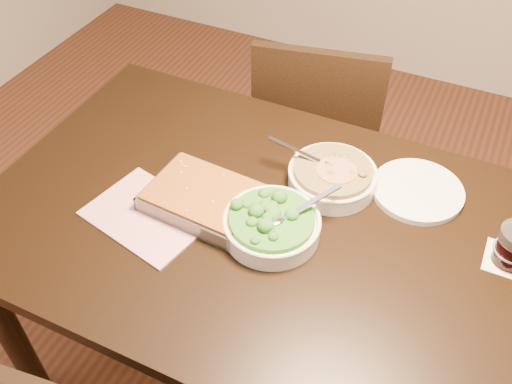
{
  "coord_description": "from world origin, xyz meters",
  "views": [
    {
      "loc": [
        0.38,
        -0.86,
        1.77
      ],
      "look_at": [
        -0.04,
        0.03,
        0.8
      ],
      "focal_mm": 40.0,
      "sensor_mm": 36.0,
      "label": 1
    }
  ],
  "objects": [
    {
      "name": "coaster",
      "position": [
        0.55,
        0.12,
        0.75
      ],
      "size": [
        0.1,
        0.1,
        0.0
      ],
      "primitive_type": "cube",
      "color": "white",
      "rests_on": "table"
    },
    {
      "name": "stew_bowl",
      "position": [
        0.1,
        0.18,
        0.78
      ],
      "size": [
        0.25,
        0.23,
        0.09
      ],
      "color": "white",
      "rests_on": "table"
    },
    {
      "name": "ground",
      "position": [
        0.0,
        0.0,
        0.0
      ],
      "size": [
        4.0,
        4.0,
        0.0
      ],
      "primitive_type": "plane",
      "color": "#452313",
      "rests_on": "ground"
    },
    {
      "name": "broccoli_bowl",
      "position": [
        0.03,
        -0.03,
        0.78
      ],
      "size": [
        0.23,
        0.24,
        0.09
      ],
      "color": "white",
      "rests_on": "table"
    },
    {
      "name": "table",
      "position": [
        0.0,
        0.0,
        0.65
      ],
      "size": [
        1.4,
        0.9,
        0.75
      ],
      "color": "black",
      "rests_on": "ground"
    },
    {
      "name": "chair_far",
      "position": [
        -0.1,
        0.67,
        0.5
      ],
      "size": [
        0.49,
        0.49,
        0.89
      ],
      "rotation": [
        0.0,
        0.0,
        3.34
      ],
      "color": "black",
      "rests_on": "ground"
    },
    {
      "name": "magazine_a",
      "position": [
        -0.27,
        -0.11,
        0.75
      ],
      "size": [
        0.33,
        0.27,
        0.01
      ],
      "primitive_type": "cube",
      "rotation": [
        0.0,
        0.0,
        -0.22
      ],
      "color": "#BD365A",
      "rests_on": "table"
    },
    {
      "name": "baking_dish",
      "position": [
        -0.16,
        -0.02,
        0.77
      ],
      "size": [
        0.29,
        0.22,
        0.05
      ],
      "rotation": [
        0.0,
        0.0,
        -0.07
      ],
      "color": "silver",
      "rests_on": "table"
    },
    {
      "name": "dinner_plate",
      "position": [
        0.31,
        0.25,
        0.76
      ],
      "size": [
        0.23,
        0.23,
        0.02
      ],
      "primitive_type": "cylinder",
      "color": "silver",
      "rests_on": "table"
    }
  ]
}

